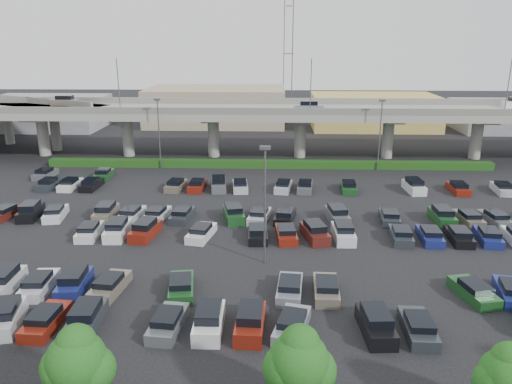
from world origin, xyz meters
TOP-DOWN VIEW (x-y plane):
  - ground at (0.00, 0.00)m, footprint 280.00×280.00m
  - overpass at (-0.21, 32.01)m, footprint 150.00×13.00m
  - hedge at (0.00, 25.00)m, footprint 66.00×1.60m
  - tree_row at (0.70, -26.53)m, footprint 65.07×3.66m
  - parked_cars at (-0.80, -4.23)m, footprint 62.86×41.61m
  - light_poles at (-4.13, 2.00)m, footprint 66.90×48.38m
  - distant_buildings at (12.38, 61.81)m, footprint 138.00×24.00m
  - comm_tower at (4.00, 74.00)m, footprint 2.40×2.40m

SIDE VIEW (x-z plane):
  - ground at x=0.00m, z-range 0.00..0.00m
  - hedge at x=0.00m, z-range 0.00..1.10m
  - parked_cars at x=-0.80m, z-range -0.22..1.45m
  - tree_row at x=0.70m, z-range 0.55..6.49m
  - distant_buildings at x=12.38m, z-range -0.76..8.24m
  - light_poles at x=-4.13m, z-range 1.09..11.39m
  - overpass at x=-0.21m, z-range -0.93..14.87m
  - comm_tower at x=4.00m, z-range 0.61..30.61m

